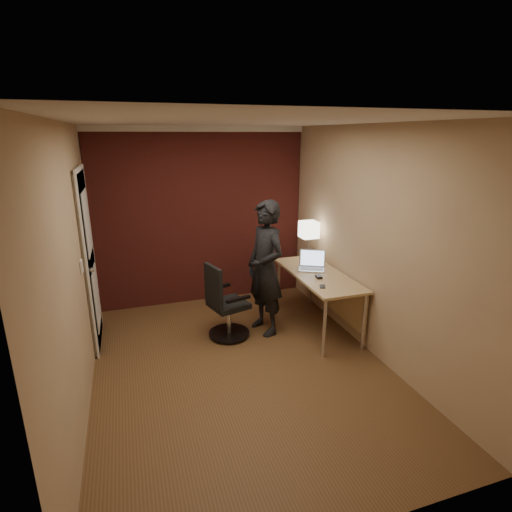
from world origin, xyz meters
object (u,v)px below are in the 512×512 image
Objects in this scene: desk at (323,282)px; phone at (322,286)px; mouse at (319,277)px; office_chair at (224,307)px; desk_lamp at (309,230)px; person at (266,268)px; laptop at (312,264)px.

desk is 0.50m from phone.
mouse reaches higher than phone.
desk_lamp is at bearing 19.92° from office_chair.
office_chair reaches higher than mouse.
office_chair is (-1.26, 0.09, -0.19)m from desk.
desk is 13.04× the size of phone.
person reaches higher than office_chair.
desk is at bearing 85.70° from phone.
mouse is at bearing -105.01° from desk_lamp.
office_chair is (-1.19, -0.11, -0.39)m from laptop.
laptop is 0.65m from phone.
mouse is (-0.19, -0.72, -0.40)m from desk_lamp.
person is (-0.73, 0.11, 0.23)m from desk.
laptop reaches higher than desk.
desk is 0.77m from person.
office_chair is at bearing 175.85° from desk.
office_chair is 0.68m from person.
desk_lamp reaches higher than office_chair.
mouse is at bearing -132.66° from desk.
laptop reaches higher than office_chair.
desk_lamp is at bearing 104.75° from person.
person is at bearing -172.09° from laptop.
person reaches higher than laptop.
desk_lamp reaches higher than desk.
desk_lamp is 5.35× the size of mouse.
desk_lamp is 1.11m from phone.
desk_lamp is (0.05, 0.57, 0.55)m from desk.
mouse is 0.87× the size of phone.
desk_lamp reaches higher than phone.
laptop is at bearing 108.52° from desk.
laptop is at bearing 99.42° from phone.
laptop is at bearing 5.18° from office_chair.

